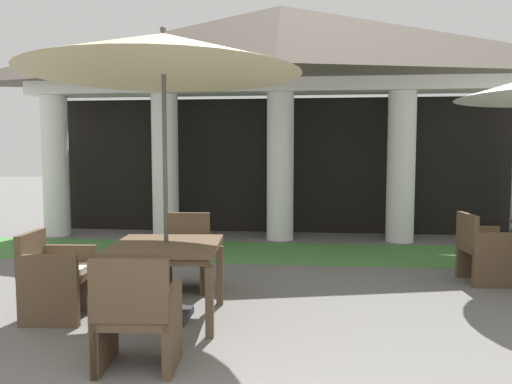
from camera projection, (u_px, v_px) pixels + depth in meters
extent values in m
cylinder|color=white|center=(56.00, 166.00, 9.41)|extent=(0.50, 0.50, 2.71)
cylinder|color=white|center=(165.00, 167.00, 9.19)|extent=(0.50, 0.50, 2.71)
cylinder|color=white|center=(280.00, 167.00, 8.97)|extent=(0.50, 0.50, 2.71)
cylinder|color=white|center=(401.00, 167.00, 8.75)|extent=(0.50, 0.50, 2.71)
cube|color=white|center=(281.00, 87.00, 8.85)|extent=(9.55, 0.70, 0.24)
pyramid|color=#665B51|center=(281.00, 43.00, 8.79)|extent=(9.95, 2.42, 1.33)
cube|color=black|center=(282.00, 166.00, 9.86)|extent=(9.35, 0.16, 2.71)
cube|color=#47843D|center=(276.00, 252.00, 7.84)|extent=(11.75, 1.72, 0.01)
cube|color=brown|center=(166.00, 246.00, 4.65)|extent=(1.08, 1.08, 0.05)
cube|color=brown|center=(166.00, 252.00, 4.65)|extent=(1.00, 1.00, 0.07)
cube|color=brown|center=(103.00, 302.00, 4.22)|extent=(0.08, 0.08, 0.63)
cube|color=brown|center=(210.00, 302.00, 4.20)|extent=(0.08, 0.08, 0.63)
cube|color=brown|center=(132.00, 275.00, 5.16)|extent=(0.08, 0.08, 0.63)
cube|color=brown|center=(220.00, 275.00, 5.14)|extent=(0.08, 0.08, 0.63)
cube|color=#2D2D2D|center=(167.00, 315.00, 4.70)|extent=(0.43, 0.43, 0.07)
cylinder|color=#4C4742|center=(165.00, 191.00, 4.61)|extent=(0.04, 0.04, 2.49)
cone|color=beige|center=(163.00, 54.00, 4.50)|extent=(2.59, 2.59, 0.38)
sphere|color=#4C4742|center=(163.00, 30.00, 4.48)|extent=(0.06, 0.06, 0.06)
cube|color=brown|center=(138.00, 317.00, 3.62)|extent=(0.60, 0.53, 0.07)
cube|color=silver|center=(138.00, 309.00, 3.62)|extent=(0.55, 0.48, 0.05)
cube|color=brown|center=(129.00, 291.00, 3.38)|extent=(0.56, 0.11, 0.45)
cube|color=brown|center=(104.00, 327.00, 3.64)|extent=(0.10, 0.48, 0.62)
cube|color=brown|center=(173.00, 327.00, 3.63)|extent=(0.10, 0.48, 0.62)
cube|color=brown|center=(114.00, 333.00, 3.86)|extent=(0.06, 0.06, 0.35)
cube|color=brown|center=(177.00, 334.00, 3.85)|extent=(0.06, 0.06, 0.35)
cube|color=brown|center=(95.00, 355.00, 3.43)|extent=(0.06, 0.06, 0.35)
cube|color=brown|center=(166.00, 356.00, 3.42)|extent=(0.06, 0.06, 0.35)
cube|color=brown|center=(185.00, 255.00, 5.72)|extent=(0.58, 0.60, 0.07)
cube|color=silver|center=(185.00, 250.00, 5.72)|extent=(0.53, 0.55, 0.05)
cube|color=brown|center=(188.00, 230.00, 5.96)|extent=(0.53, 0.10, 0.44)
cube|color=brown|center=(206.00, 263.00, 5.72)|extent=(0.11, 0.56, 0.62)
cube|color=brown|center=(164.00, 263.00, 5.73)|extent=(0.11, 0.56, 0.62)
cube|color=brown|center=(202.00, 279.00, 5.48)|extent=(0.06, 0.06, 0.37)
cube|color=brown|center=(161.00, 279.00, 5.49)|extent=(0.06, 0.06, 0.37)
cube|color=brown|center=(208.00, 269.00, 5.99)|extent=(0.06, 0.06, 0.37)
cube|color=brown|center=(169.00, 268.00, 6.00)|extent=(0.06, 0.06, 0.37)
cube|color=brown|center=(59.00, 276.00, 4.69)|extent=(0.61, 0.57, 0.07)
cube|color=silver|center=(59.00, 270.00, 4.69)|extent=(0.56, 0.52, 0.05)
cube|color=brown|center=(31.00, 252.00, 4.68)|extent=(0.10, 0.53, 0.39)
cube|color=brown|center=(69.00, 278.00, 4.94)|extent=(0.57, 0.11, 0.68)
cube|color=brown|center=(48.00, 291.00, 4.46)|extent=(0.57, 0.11, 0.68)
cube|color=brown|center=(94.00, 292.00, 4.94)|extent=(0.06, 0.06, 0.39)
cube|color=brown|center=(76.00, 306.00, 4.47)|extent=(0.06, 0.06, 0.39)
cube|color=brown|center=(45.00, 292.00, 4.95)|extent=(0.06, 0.06, 0.39)
cube|color=brown|center=(22.00, 306.00, 4.48)|extent=(0.06, 0.06, 0.39)
cube|color=brown|center=(512.00, 252.00, 6.44)|extent=(0.08, 0.08, 0.60)
cube|color=brown|center=(486.00, 249.00, 6.02)|extent=(0.57, 0.59, 0.07)
cube|color=silver|center=(487.00, 244.00, 6.01)|extent=(0.52, 0.54, 0.05)
cube|color=brown|center=(467.00, 230.00, 6.00)|extent=(0.10, 0.55, 0.41)
cube|color=brown|center=(477.00, 252.00, 6.28)|extent=(0.53, 0.10, 0.67)
cube|color=brown|center=(496.00, 260.00, 5.77)|extent=(0.53, 0.10, 0.67)
cube|color=brown|center=(496.00, 263.00, 6.27)|extent=(0.06, 0.06, 0.38)
cube|color=brown|center=(459.00, 262.00, 6.29)|extent=(0.06, 0.06, 0.38)
cube|color=brown|center=(475.00, 272.00, 5.79)|extent=(0.06, 0.06, 0.38)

